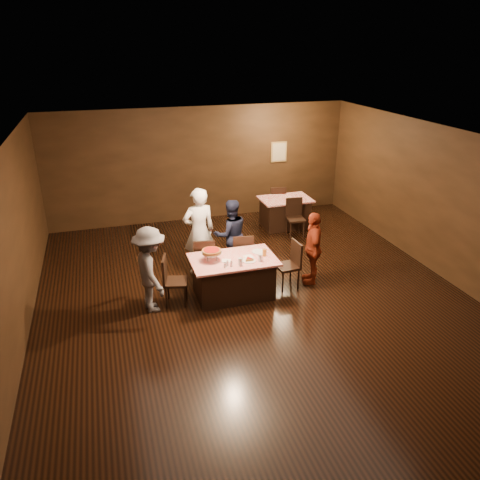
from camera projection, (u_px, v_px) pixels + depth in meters
The scene contains 22 objects.
room at pixel (264, 198), 7.72m from camera, with size 10.00×10.04×3.02m.
main_table at pixel (233, 277), 8.89m from camera, with size 1.60×1.00×0.77m, color red.
back_table at pixel (285, 212), 12.20m from camera, with size 1.30×0.90×0.77m, color #AB0B0D.
chair_far_left at pixel (204, 259), 9.41m from camera, with size 0.42×0.42×0.95m, color black.
chair_far_right at pixel (242, 254), 9.62m from camera, with size 0.42×0.42×0.95m, color black.
chair_end_left at pixel (176, 281), 8.56m from camera, with size 0.42×0.42×0.95m, color black.
chair_end_right at pixel (287, 265), 9.15m from camera, with size 0.42×0.42×0.95m, color black.
chair_back_near at pixel (296, 218), 11.55m from camera, with size 0.42×0.42×0.95m, color black.
chair_back_far at pixel (277, 202), 12.69m from camera, with size 0.42×0.42×0.95m, color black.
diner_white_jacket at pixel (199, 231), 9.57m from camera, with size 0.68×0.44×1.85m, color silver.
diner_navy_hoodie at pixel (231, 235), 9.83m from camera, with size 0.74×0.58×1.53m, color black.
diner_grey_knit at pixel (150, 270), 8.26m from camera, with size 1.03×0.59×1.59m, color slate.
diner_red_shirt at pixel (313, 248), 9.25m from camera, with size 0.87×0.36×1.49m, color maroon.
pizza_stand at pixel (212, 251), 8.61m from camera, with size 0.38×0.38×0.22m.
plate_with_slice at pixel (249, 260), 8.64m from camera, with size 0.25×0.25×0.06m.
plate_empty at pixel (258, 252), 9.01m from camera, with size 0.25×0.25×0.01m, color white.
glass_front_left at pixel (240, 262), 8.46m from camera, with size 0.08×0.08×0.14m, color silver.
glass_front_right at pixel (260, 258), 8.61m from camera, with size 0.08×0.08×0.14m, color silver.
glass_amber at pixel (264, 252), 8.83m from camera, with size 0.08×0.08×0.14m, color #BF7F26.
condiments at pixel (228, 264), 8.42m from camera, with size 0.17×0.10×0.09m.
napkin_center at pixel (248, 257), 8.82m from camera, with size 0.16×0.16×0.01m, color white.
napkin_left at pixel (226, 261), 8.65m from camera, with size 0.16×0.16×0.01m, color white.
Camera 1 is at (-2.51, -6.94, 4.54)m, focal length 35.00 mm.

